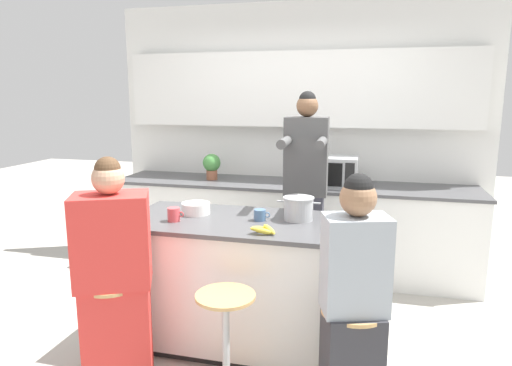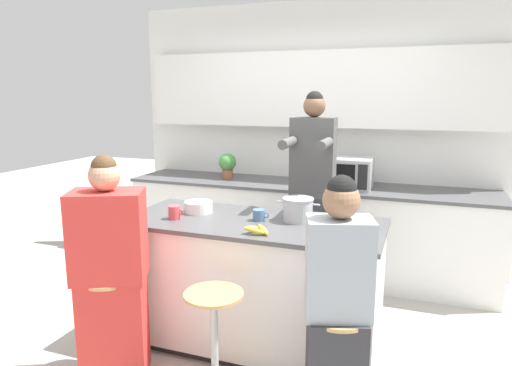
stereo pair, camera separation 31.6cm
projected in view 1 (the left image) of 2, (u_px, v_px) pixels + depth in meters
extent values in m
plane|color=#B2ADA3|center=(253.00, 343.00, 3.31)|extent=(16.00, 16.00, 0.00)
cube|color=silver|center=(298.00, 135.00, 4.81)|extent=(3.87, 0.06, 2.70)
cube|color=white|center=(297.00, 89.00, 4.62)|extent=(3.56, 0.16, 0.75)
cube|color=white|center=(290.00, 228.00, 4.63)|extent=(3.56, 0.66, 0.87)
cube|color=#4C4C4F|center=(291.00, 185.00, 4.54)|extent=(3.59, 0.69, 0.03)
cube|color=black|center=(253.00, 339.00, 3.30)|extent=(1.67, 0.66, 0.06)
cube|color=white|center=(253.00, 282.00, 3.22)|extent=(1.75, 0.74, 0.83)
cube|color=#4C4C4F|center=(253.00, 223.00, 3.14)|extent=(1.79, 0.78, 0.03)
cylinder|color=#B7BABC|center=(115.00, 333.00, 2.81)|extent=(0.04, 0.04, 0.62)
cylinder|color=tan|center=(112.00, 285.00, 2.75)|extent=(0.35, 0.35, 0.02)
cylinder|color=#B7BABC|center=(226.00, 348.00, 2.65)|extent=(0.04, 0.04, 0.62)
cylinder|color=tan|center=(225.00, 296.00, 2.59)|extent=(0.35, 0.35, 0.02)
cylinder|color=#B7BABC|center=(351.00, 366.00, 2.47)|extent=(0.04, 0.04, 0.62)
cylinder|color=tan|center=(354.00, 311.00, 2.41)|extent=(0.35, 0.35, 0.02)
cube|color=#383842|center=(304.00, 252.00, 3.79)|extent=(0.30, 0.23, 0.98)
cube|color=#4C4C4C|center=(306.00, 156.00, 3.64)|extent=(0.35, 0.23, 0.62)
cylinder|color=#4C4C4C|center=(284.00, 142.00, 3.37)|extent=(0.08, 0.35, 0.07)
cylinder|color=#4C4C4C|center=(321.00, 143.00, 3.32)|extent=(0.08, 0.35, 0.07)
sphere|color=brown|center=(307.00, 106.00, 3.57)|extent=(0.18, 0.18, 0.17)
sphere|color=black|center=(307.00, 100.00, 3.56)|extent=(0.14, 0.14, 0.13)
cube|color=red|center=(118.00, 334.00, 2.79)|extent=(0.47, 0.41, 0.66)
cube|color=red|center=(112.00, 240.00, 2.68)|extent=(0.51, 0.44, 0.55)
sphere|color=tan|center=(108.00, 178.00, 2.61)|extent=(0.25, 0.25, 0.19)
sphere|color=#513823|center=(108.00, 169.00, 2.60)|extent=(0.20, 0.20, 0.15)
cube|color=#9EA8B2|center=(355.00, 265.00, 2.34)|extent=(0.38, 0.31, 0.51)
sphere|color=#936B4C|center=(358.00, 198.00, 2.27)|extent=(0.23, 0.23, 0.19)
sphere|color=black|center=(359.00, 188.00, 2.26)|extent=(0.19, 0.19, 0.15)
cylinder|color=#B7BABC|center=(299.00, 209.00, 3.14)|extent=(0.20, 0.20, 0.15)
cylinder|color=#B7BABC|center=(299.00, 198.00, 3.13)|extent=(0.21, 0.21, 0.01)
cylinder|color=#B7BABC|center=(281.00, 201.00, 3.17)|extent=(0.05, 0.01, 0.01)
cylinder|color=#B7BABC|center=(317.00, 203.00, 3.10)|extent=(0.05, 0.01, 0.01)
cylinder|color=white|center=(196.00, 208.00, 3.31)|extent=(0.21, 0.21, 0.08)
cylinder|color=#4C7099|center=(260.00, 215.00, 3.13)|extent=(0.08, 0.08, 0.08)
torus|color=#4C7099|center=(267.00, 215.00, 3.12)|extent=(0.04, 0.01, 0.04)
cylinder|color=#DB4C51|center=(174.00, 214.00, 3.12)|extent=(0.09, 0.09, 0.09)
torus|color=#DB4C51|center=(181.00, 214.00, 3.10)|extent=(0.04, 0.01, 0.04)
ellipsoid|color=yellow|center=(262.00, 231.00, 2.81)|extent=(0.14, 0.05, 0.06)
ellipsoid|color=yellow|center=(258.00, 229.00, 2.86)|extent=(0.11, 0.13, 0.06)
ellipsoid|color=yellow|center=(269.00, 229.00, 2.84)|extent=(0.12, 0.12, 0.06)
cube|color=#B2B5B7|center=(333.00, 171.00, 4.37)|extent=(0.47, 0.36, 0.29)
cube|color=black|center=(326.00, 174.00, 4.21)|extent=(0.29, 0.01, 0.22)
cube|color=black|center=(350.00, 175.00, 4.15)|extent=(0.08, 0.01, 0.23)
cylinder|color=#93563D|center=(212.00, 175.00, 4.73)|extent=(0.11, 0.11, 0.10)
sphere|color=#478942|center=(212.00, 163.00, 4.71)|extent=(0.18, 0.18, 0.18)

